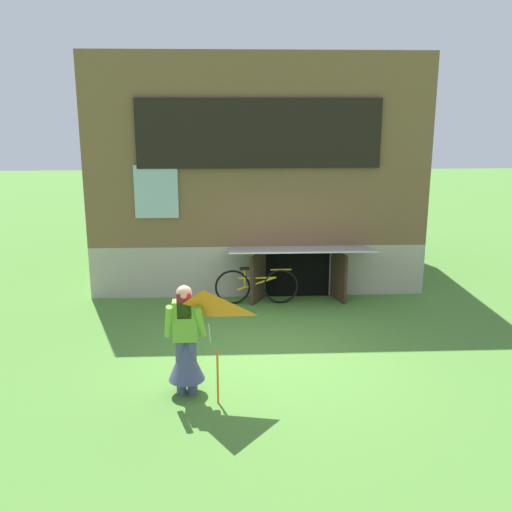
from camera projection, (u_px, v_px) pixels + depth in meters
ground_plane at (268, 352)px, 9.80m from camera, size 60.00×60.00×0.00m
log_house at (254, 167)px, 14.56m from camera, size 7.25×6.27×5.11m
person at (186, 349)px, 8.21m from camera, size 0.61×0.52×1.63m
kite at (204, 320)px, 7.55m from camera, size 1.00×0.98×1.63m
bicycle_yellow at (257, 286)px, 12.13m from camera, size 1.75×0.08×0.79m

